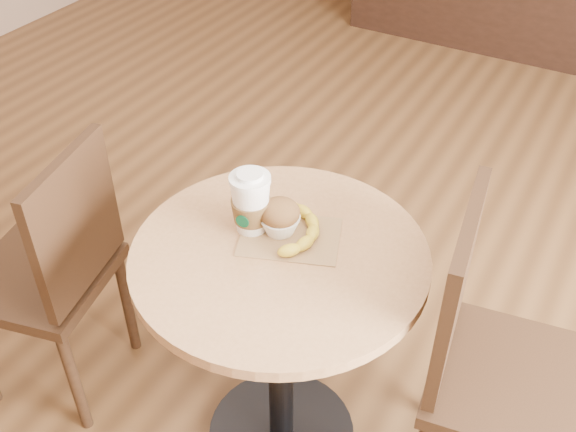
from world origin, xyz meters
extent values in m
plane|color=brown|center=(0.00, 0.00, 0.00)|extent=(7.00, 7.00, 0.00)
cylinder|color=black|center=(0.06, -0.04, 0.01)|extent=(0.44, 0.44, 0.02)
cylinder|color=black|center=(0.06, -0.04, 0.38)|extent=(0.07, 0.07, 0.72)
cylinder|color=tan|center=(0.06, -0.04, 0.73)|extent=(0.72, 0.72, 0.03)
cube|color=#331F11|center=(-0.68, -0.18, 0.44)|extent=(0.46, 0.46, 0.04)
cylinder|color=#331F11|center=(-0.87, -0.06, 0.22)|extent=(0.03, 0.03, 0.44)
cylinder|color=#331F11|center=(-0.55, 0.02, 0.22)|extent=(0.03, 0.03, 0.44)
cylinder|color=#331F11|center=(-0.48, -0.30, 0.22)|extent=(0.03, 0.03, 0.44)
cube|color=#331F11|center=(-0.51, -0.14, 0.68)|extent=(0.11, 0.36, 0.41)
cube|color=#331F11|center=(0.64, 0.11, 0.46)|extent=(0.47, 0.47, 0.04)
cylinder|color=#331F11|center=(0.79, 0.31, 0.23)|extent=(0.04, 0.04, 0.46)
cylinder|color=#331F11|center=(0.45, 0.26, 0.23)|extent=(0.04, 0.04, 0.46)
cube|color=#331F11|center=(0.46, 0.09, 0.72)|extent=(0.09, 0.39, 0.43)
cube|color=#9B744B|center=(0.06, 0.02, 0.75)|extent=(0.29, 0.25, 0.00)
cylinder|color=white|center=(-0.04, 0.00, 0.90)|extent=(0.10, 0.10, 0.01)
cylinder|color=white|center=(-0.04, 0.00, 0.91)|extent=(0.06, 0.06, 0.01)
cylinder|color=#074A2A|center=(-0.03, -0.05, 0.81)|extent=(0.03, 0.01, 0.03)
ellipsoid|color=brown|center=(0.03, 0.02, 0.81)|extent=(0.10, 0.10, 0.06)
ellipsoid|color=#F9F0C7|center=(0.03, 0.02, 0.83)|extent=(0.04, 0.04, 0.02)
camera|label=1|loc=(0.67, -1.06, 1.81)|focal=42.00mm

